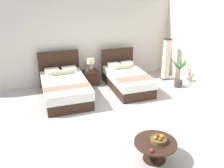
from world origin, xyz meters
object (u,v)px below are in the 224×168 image
object	(u,v)px
bed_near_window	(65,87)
table_lamp	(90,63)
vase	(87,70)
fruit_bowl	(159,139)
coffee_table	(155,146)
floor_lamp_corner	(166,60)
bed_near_corner	(127,79)
nightstand	(91,78)
loose_apple	(152,150)
potted_palm	(179,78)

from	to	relation	value
bed_near_window	table_lamp	xyz separation A→B (m)	(1.02, 0.74, 0.46)
vase	fruit_bowl	xyz separation A→B (m)	(0.39, -4.17, -0.10)
coffee_table	floor_lamp_corner	size ratio (longest dim) A/B	0.57
bed_near_corner	fruit_bowl	bearing A→B (deg)	-102.90
table_lamp	floor_lamp_corner	bearing A→B (deg)	-8.94
nightstand	fruit_bowl	distance (m)	4.23
loose_apple	potted_palm	size ratio (longest dim) A/B	0.07
fruit_bowl	bed_near_corner	bearing A→B (deg)	77.10
coffee_table	loose_apple	world-z (taller)	loose_apple
bed_near_window	potted_palm	bearing A→B (deg)	-7.05
fruit_bowl	loose_apple	world-z (taller)	fruit_bowl
floor_lamp_corner	nightstand	bearing A→B (deg)	171.48
nightstand	loose_apple	world-z (taller)	nightstand
bed_near_window	bed_near_corner	world-z (taller)	bed_near_window
table_lamp	loose_apple	world-z (taller)	table_lamp
bed_near_corner	potted_palm	distance (m)	1.75
vase	floor_lamp_corner	world-z (taller)	floor_lamp_corner
coffee_table	fruit_bowl	distance (m)	0.17
bed_near_corner	nightstand	size ratio (longest dim) A/B	4.08
bed_near_corner	loose_apple	world-z (taller)	bed_near_corner
potted_palm	bed_near_corner	bearing A→B (deg)	164.75
nightstand	vase	bearing A→B (deg)	-164.78
floor_lamp_corner	fruit_bowl	bearing A→B (deg)	-122.44
loose_apple	nightstand	bearing A→B (deg)	89.54
fruit_bowl	loose_apple	xyz separation A→B (m)	(-0.27, -0.24, -0.02)
bed_near_corner	nightstand	world-z (taller)	bed_near_corner
fruit_bowl	floor_lamp_corner	xyz separation A→B (m)	(2.42, 3.81, 0.27)
vase	floor_lamp_corner	size ratio (longest dim) A/B	0.09
floor_lamp_corner	bed_near_corner	bearing A→B (deg)	-168.85
bed_near_window	fruit_bowl	world-z (taller)	bed_near_window
bed_near_window	vase	size ratio (longest dim) A/B	16.04
bed_near_window	floor_lamp_corner	bearing A→B (deg)	4.92
vase	coffee_table	xyz separation A→B (m)	(0.33, -4.16, -0.26)
fruit_bowl	nightstand	bearing A→B (deg)	93.24
nightstand	fruit_bowl	bearing A→B (deg)	-86.76
nightstand	floor_lamp_corner	xyz separation A→B (m)	(2.66, -0.40, 0.49)
table_lamp	bed_near_corner	bearing A→B (deg)	-35.43
coffee_table	loose_apple	distance (m)	0.36
loose_apple	floor_lamp_corner	world-z (taller)	floor_lamp_corner
bed_near_window	table_lamp	distance (m)	1.34
fruit_bowl	loose_apple	distance (m)	0.36
bed_near_corner	vase	bearing A→B (deg)	150.20
bed_near_corner	table_lamp	distance (m)	1.36
nightstand	fruit_bowl	size ratio (longest dim) A/B	1.56
bed_near_corner	bed_near_window	bearing A→B (deg)	179.91
vase	floor_lamp_corner	bearing A→B (deg)	-7.28
potted_palm	fruit_bowl	bearing A→B (deg)	-129.34
loose_apple	potted_palm	distance (m)	4.28
bed_near_corner	floor_lamp_corner	bearing A→B (deg)	11.15
coffee_table	bed_near_window	bearing A→B (deg)	109.10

